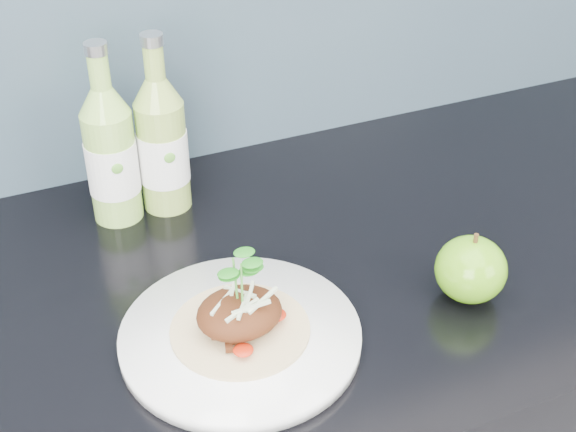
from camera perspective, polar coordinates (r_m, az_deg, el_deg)
name	(u,v)px	position (r m, az deg, el deg)	size (l,w,h in m)	color
dinner_plate	(240,336)	(0.84, -3.40, -8.54)	(0.27, 0.27, 0.02)	white
pork_taco	(239,310)	(0.82, -3.49, -6.70)	(0.14, 0.14, 0.10)	tan
green_apple	(471,269)	(0.90, 12.87, -3.72)	(0.08, 0.08, 0.08)	#61920F
cider_bottle_left	(111,155)	(1.01, -12.48, 4.26)	(0.08, 0.08, 0.23)	#8EC150
cider_bottle_right	(162,145)	(1.02, -8.93, 5.04)	(0.08, 0.08, 0.23)	#8BAB47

